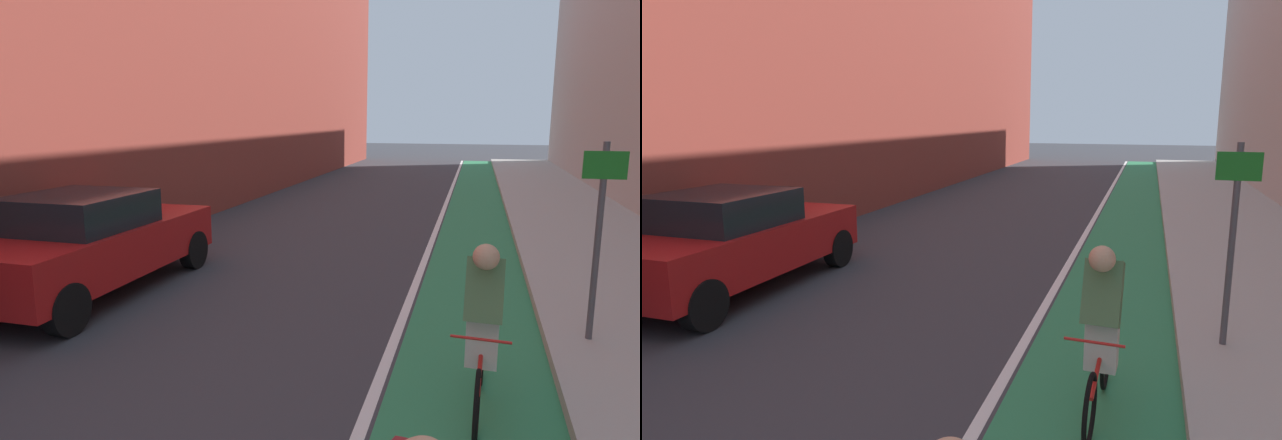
{
  "view_description": "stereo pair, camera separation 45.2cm",
  "coord_description": "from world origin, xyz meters",
  "views": [
    {
      "loc": [
        2.87,
        3.58,
        2.61
      ],
      "look_at": [
        0.4,
        12.24,
        0.93
      ],
      "focal_mm": 30.73,
      "sensor_mm": 36.0,
      "label": 1
    },
    {
      "loc": [
        3.3,
        3.71,
        2.61
      ],
      "look_at": [
        0.4,
        12.24,
        0.93
      ],
      "focal_mm": 30.73,
      "sensor_mm": 36.0,
      "label": 2
    }
  ],
  "objects": [
    {
      "name": "bike_lane_paint",
      "position": [
        2.93,
        18.38,
        0.0
      ],
      "size": [
        1.6,
        40.76,
        0.0
      ],
      "primitive_type": "cube",
      "color": "#2D8451",
      "rests_on": "ground"
    },
    {
      "name": "street_sign_post",
      "position": [
        4.2,
        10.07,
        1.48
      ],
      "size": [
        0.44,
        0.07,
        2.23
      ],
      "color": "#4C4C51",
      "rests_on": "sidewalk_right"
    },
    {
      "name": "building_facade_left",
      "position": [
        -5.53,
        18.36,
        5.63
      ],
      "size": [
        4.15,
        40.76,
        11.27
      ],
      "color": "brown",
      "rests_on": "ground"
    },
    {
      "name": "lane_divider_stripe",
      "position": [
        2.03,
        18.38,
        0.0
      ],
      "size": [
        0.12,
        40.76,
        0.0
      ],
      "primitive_type": "cube",
      "color": "white",
      "rests_on": "ground"
    },
    {
      "name": "sidewalk_right",
      "position": [
        5.35,
        18.38,
        0.07
      ],
      "size": [
        3.24,
        40.76,
        0.14
      ],
      "primitive_type": "cube",
      "color": "#A8A59E",
      "rests_on": "ground"
    },
    {
      "name": "ground_plane",
      "position": [
        0.0,
        16.38,
        0.0
      ],
      "size": [
        89.68,
        89.68,
        0.0
      ],
      "primitive_type": "plane",
      "color": "#38383D"
    },
    {
      "name": "parked_sedan_red",
      "position": [
        -2.68,
        10.34,
        0.79
      ],
      "size": [
        1.94,
        4.29,
        1.53
      ],
      "color": "red",
      "rests_on": "ground"
    },
    {
      "name": "cyclist_mid",
      "position": [
        2.99,
        8.39,
        0.84
      ],
      "size": [
        0.48,
        1.66,
        1.59
      ],
      "color": "black",
      "rests_on": "ground"
    }
  ]
}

